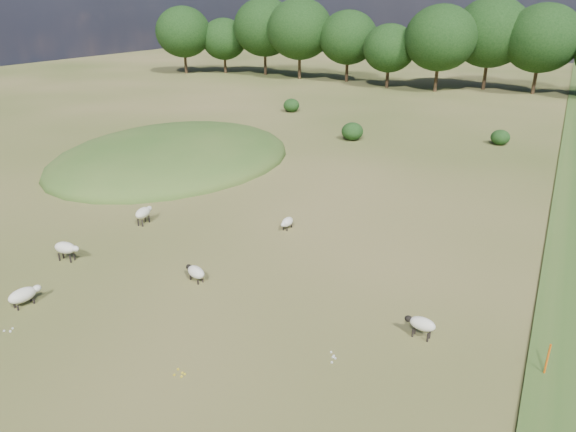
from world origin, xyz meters
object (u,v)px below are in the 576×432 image
Objects in this scene: sheep_2 at (421,324)px; sheep_4 at (23,295)px; marker_post at (547,360)px; sheep_1 at (66,248)px; sheep_0 at (143,213)px; sheep_5 at (287,222)px; sheep_3 at (196,272)px.

sheep_2 is 14.96m from sheep_4.
marker_post reaches higher than sheep_1.
sheep_1 is (-0.14, -4.84, 0.00)m from sheep_0.
sheep_2 is at bearing 177.36° from marker_post.
sheep_4 is (1.47, -8.22, -0.17)m from sheep_0.
sheep_2 reaches higher than sheep_5.
sheep_0 is 15.81m from sheep_2.
sheep_1 is at bearing -175.38° from marker_post.
sheep_2 is 9.39m from sheep_3.
sheep_2 is at bearing -158.75° from sheep_3.
sheep_5 is at bearing 153.53° from marker_post.
sheep_1 is 1.21× the size of sheep_5.
marker_post is at bearing -5.57° from sheep_1.
sheep_2 is (15.51, -3.07, -0.07)m from sheep_0.
marker_post reaches higher than sheep_4.
sheep_0 is 4.84m from sheep_1.
marker_post is 1.12× the size of sheep_5.
marker_post is 0.90× the size of sheep_4.
sheep_1 is 1.08× the size of sheep_3.
sheep_5 is (-12.46, 6.20, -0.21)m from marker_post.
sheep_5 is (5.54, 11.16, -0.08)m from sheep_4.
marker_post is at bearing -160.43° from sheep_3.
sheep_0 is 7.10m from sheep_3.
sheep_2 is 1.05× the size of sheep_5.
sheep_4 is (-4.67, -4.65, 0.05)m from sheep_3.
sheep_3 reaches higher than sheep_5.
marker_post reaches higher than sheep_2.
sheep_0 is 8.35m from sheep_4.
sheep_1 is (-19.62, -1.58, 0.04)m from marker_post.
sheep_1 reaches higher than sheep_3.
sheep_3 is 0.91× the size of sheep_4.
sheep_4 is (-14.04, -5.14, -0.09)m from sheep_2.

